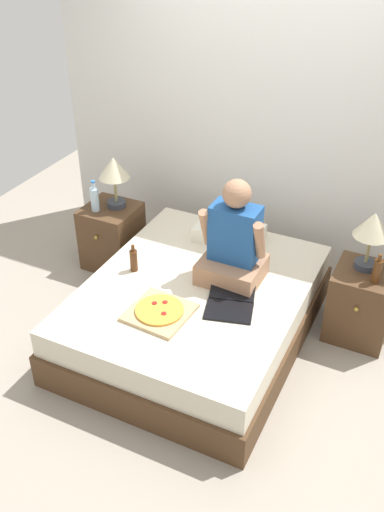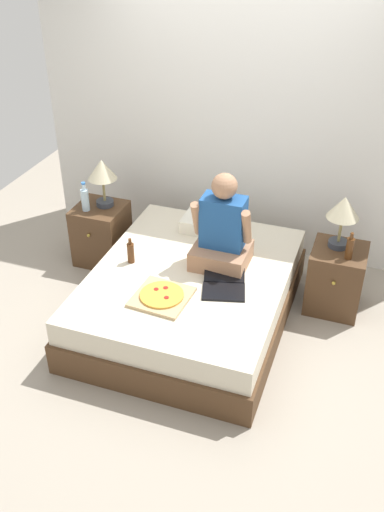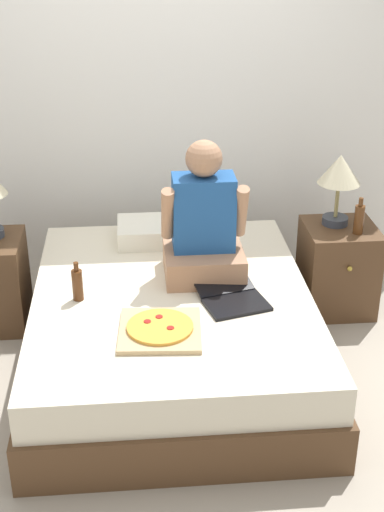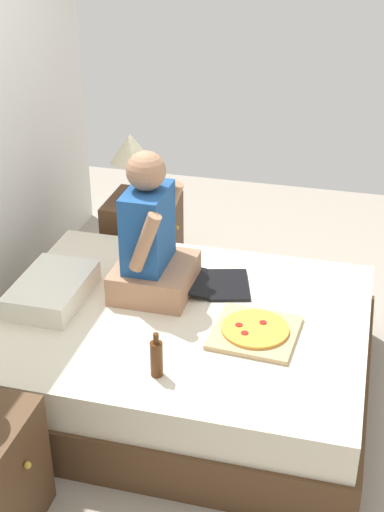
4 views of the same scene
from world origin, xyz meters
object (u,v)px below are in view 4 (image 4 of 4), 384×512
object	(u,v)px
bed	(181,352)
pizza_box	(255,331)
lamp_on_right_nightstand	(131,153)
nightstand_right	(143,239)
laptop	(216,283)
beer_bottle	(159,184)
person_seated	(151,242)
beer_bottle_on_bed	(157,358)

from	to	relation	value
bed	pizza_box	size ratio (longest dim) A/B	4.52
pizza_box	lamp_on_right_nightstand	bearing A→B (deg)	41.35
nightstand_right	laptop	world-z (taller)	nightstand_right
lamp_on_right_nightstand	beer_bottle	xyz separation A→B (m)	(0.10, -0.15, -0.23)
person_seated	pizza_box	xyz separation A→B (m)	(-0.28, -0.61, -0.27)
beer_bottle	laptop	distance (m)	1.04
bed	person_seated	bearing A→B (deg)	47.22
nightstand_right	beer_bottle	bearing A→B (deg)	-54.99
laptop	pizza_box	bearing A→B (deg)	-144.07
nightstand_right	laptop	bearing A→B (deg)	-139.29
beer_bottle	bed	bearing A→B (deg)	-158.43
bed	laptop	distance (m)	0.42
lamp_on_right_nightstand	person_seated	world-z (taller)	person_seated
lamp_on_right_nightstand	laptop	size ratio (longest dim) A/B	0.93
bed	person_seated	xyz separation A→B (m)	(0.19, 0.21, 0.52)
lamp_on_right_nightstand	beer_bottle_on_bed	world-z (taller)	lamp_on_right_nightstand
bed	lamp_on_right_nightstand	xyz separation A→B (m)	(1.06, 0.61, 0.66)
pizza_box	beer_bottle_on_bed	size ratio (longest dim) A/B	1.94
nightstand_right	person_seated	size ratio (longest dim) A/B	0.73
laptop	beer_bottle_on_bed	distance (m)	0.82
lamp_on_right_nightstand	pizza_box	xyz separation A→B (m)	(-1.14, -1.01, -0.41)
person_seated	beer_bottle_on_bed	xyz separation A→B (m)	(-0.69, -0.24, -0.20)
lamp_on_right_nightstand	beer_bottle_on_bed	distance (m)	1.72
lamp_on_right_nightstand	person_seated	size ratio (longest dim) A/B	0.58
nightstand_right	beer_bottle	world-z (taller)	beer_bottle
lamp_on_right_nightstand	laptop	bearing A→B (deg)	-136.11
bed	beer_bottle	world-z (taller)	beer_bottle
beer_bottle	laptop	xyz separation A→B (m)	(-0.85, -0.57, -0.18)
bed	beer_bottle_on_bed	distance (m)	0.60
nightstand_right	pizza_box	distance (m)	1.53
pizza_box	beer_bottle_on_bed	bearing A→B (deg)	138.51
beer_bottle_on_bed	beer_bottle	bearing A→B (deg)	16.36
beer_bottle	person_seated	xyz separation A→B (m)	(-0.97, -0.25, 0.09)
lamp_on_right_nightstand	person_seated	xyz separation A→B (m)	(-0.87, -0.40, -0.14)
beer_bottle	person_seated	distance (m)	1.00
laptop	pizza_box	distance (m)	0.49
bed	beer_bottle_on_bed	world-z (taller)	beer_bottle_on_bed
nightstand_right	laptop	distance (m)	1.05
laptop	lamp_on_right_nightstand	bearing A→B (deg)	43.89
pizza_box	beer_bottle_on_bed	world-z (taller)	beer_bottle_on_bed
laptop	nightstand_right	bearing A→B (deg)	40.71
laptop	person_seated	bearing A→B (deg)	110.22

